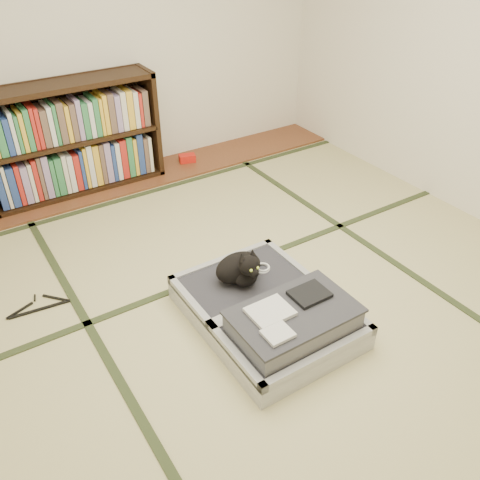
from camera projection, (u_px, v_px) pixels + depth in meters
floor at (263, 301)px, 3.19m from camera, size 4.50×4.50×0.00m
wood_strip at (137, 178)px, 4.58m from camera, size 4.00×0.50×0.02m
red_item at (187, 158)px, 4.82m from camera, size 0.17×0.13×0.07m
room_shell at (271, 64)px, 2.37m from camera, size 4.50×4.50×4.50m
tatami_borders at (223, 262)px, 3.54m from camera, size 4.00×4.50×0.01m
bookcase at (72, 141)px, 4.16m from camera, size 1.45×0.33×0.93m
suitcase at (271, 312)px, 2.95m from camera, size 0.77×1.03×0.30m
cat at (241, 268)px, 3.06m from camera, size 0.34×0.35×0.28m
cable_coil at (262, 268)px, 3.22m from camera, size 0.11×0.11×0.03m
hanger at (39, 306)px, 3.14m from camera, size 0.38×0.19×0.01m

